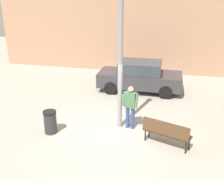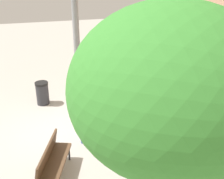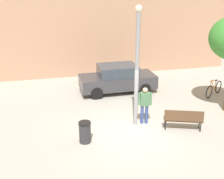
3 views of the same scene
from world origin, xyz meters
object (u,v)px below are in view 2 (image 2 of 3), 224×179
lamppost (77,48)px  parked_car_charcoal (205,99)px  trash_bin (42,93)px  park_bench (52,160)px  person_by_lamppost (82,112)px  plaza_tree (170,93)px

lamppost → parked_car_charcoal: size_ratio=1.20×
lamppost → trash_bin: size_ratio=5.91×
park_bench → trash_bin: 4.15m
lamppost → park_bench: size_ratio=3.05×
lamppost → park_bench: lamppost is taller
trash_bin → lamppost: bearing=23.3°
person_by_lamppost → park_bench: bearing=-35.5°
lamppost → parked_car_charcoal: (0.23, 4.06, -1.96)m
plaza_tree → parked_car_charcoal: 6.42m
lamppost → person_by_lamppost: (0.40, -0.01, -1.77)m
person_by_lamppost → parked_car_charcoal: person_by_lamppost is taller
lamppost → parked_car_charcoal: lamppost is taller
person_by_lamppost → plaza_tree: size_ratio=0.37×
trash_bin → park_bench: bearing=0.4°
park_bench → parked_car_charcoal: size_ratio=0.40×
trash_bin → person_by_lamppost: bearing=20.0°
parked_car_charcoal → trash_bin: parked_car_charcoal is taller
lamppost → person_by_lamppost: size_ratio=3.04×
park_bench → parked_car_charcoal: parked_car_charcoal is taller
plaza_tree → trash_bin: plaza_tree is taller
plaza_tree → parked_car_charcoal: bearing=140.8°
lamppost → trash_bin: (-2.38, -1.02, -2.31)m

